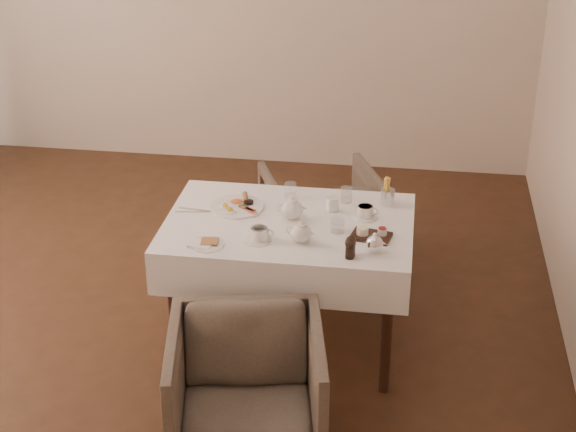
% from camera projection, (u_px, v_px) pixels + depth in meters
% --- Properties ---
extents(table, '(1.28, 0.88, 0.75)m').
position_uv_depth(table, '(289.00, 242.00, 4.61)').
color(table, black).
rests_on(table, ground).
extents(armchair_near, '(0.81, 0.83, 0.64)m').
position_uv_depth(armchair_near, '(247.00, 392.00, 3.98)').
color(armchair_near, '#4B4237').
rests_on(armchair_near, ground).
extents(armchair_far, '(0.90, 0.91, 0.64)m').
position_uv_depth(armchair_far, '(322.00, 220.00, 5.54)').
color(armchair_far, '#4B4237').
rests_on(armchair_far, ground).
extents(breakfast_plate, '(0.29, 0.29, 0.04)m').
position_uv_depth(breakfast_plate, '(237.00, 206.00, 4.70)').
color(breakfast_plate, white).
rests_on(breakfast_plate, table).
extents(side_plate, '(0.18, 0.17, 0.02)m').
position_uv_depth(side_plate, '(206.00, 244.00, 4.32)').
color(side_plate, white).
rests_on(side_plate, table).
extents(teapot_centre, '(0.17, 0.13, 0.13)m').
position_uv_depth(teapot_centre, '(292.00, 208.00, 4.56)').
color(teapot_centre, white).
rests_on(teapot_centre, table).
extents(teapot_front, '(0.17, 0.15, 0.12)m').
position_uv_depth(teapot_front, '(301.00, 232.00, 4.33)').
color(teapot_front, white).
rests_on(teapot_front, table).
extents(creamer, '(0.07, 0.07, 0.08)m').
position_uv_depth(creamer, '(333.00, 204.00, 4.65)').
color(creamer, white).
rests_on(creamer, table).
extents(teacup_near, '(0.14, 0.14, 0.07)m').
position_uv_depth(teacup_near, '(259.00, 235.00, 4.35)').
color(teacup_near, white).
rests_on(teacup_near, table).
extents(teacup_far, '(0.13, 0.13, 0.07)m').
position_uv_depth(teacup_far, '(365.00, 212.00, 4.59)').
color(teacup_far, white).
rests_on(teacup_far, table).
extents(glass_left, '(0.07, 0.07, 0.09)m').
position_uv_depth(glass_left, '(290.00, 191.00, 4.79)').
color(glass_left, silver).
rests_on(glass_left, table).
extents(glass_mid, '(0.08, 0.08, 0.10)m').
position_uv_depth(glass_mid, '(337.00, 223.00, 4.43)').
color(glass_mid, silver).
rests_on(glass_mid, table).
extents(glass_right, '(0.08, 0.08, 0.09)m').
position_uv_depth(glass_right, '(346.00, 195.00, 4.75)').
color(glass_right, silver).
rests_on(glass_right, table).
extents(condiment_board, '(0.22, 0.17, 0.05)m').
position_uv_depth(condiment_board, '(371.00, 235.00, 4.39)').
color(condiment_board, black).
rests_on(condiment_board, table).
extents(pepper_mill_left, '(0.05, 0.05, 0.11)m').
position_uv_depth(pepper_mill_left, '(350.00, 248.00, 4.19)').
color(pepper_mill_left, black).
rests_on(pepper_mill_left, table).
extents(pepper_mill_right, '(0.07, 0.07, 0.11)m').
position_uv_depth(pepper_mill_right, '(351.00, 246.00, 4.21)').
color(pepper_mill_right, black).
rests_on(pepper_mill_right, table).
extents(silver_pot, '(0.11, 0.09, 0.11)m').
position_uv_depth(silver_pot, '(374.00, 243.00, 4.23)').
color(silver_pot, white).
rests_on(silver_pot, table).
extents(fries_cup, '(0.07, 0.07, 0.16)m').
position_uv_depth(fries_cup, '(388.00, 193.00, 4.71)').
color(fries_cup, silver).
rests_on(fries_cup, table).
extents(cutlery_fork, '(0.18, 0.04, 0.00)m').
position_uv_depth(cutlery_fork, '(194.00, 210.00, 4.68)').
color(cutlery_fork, silver).
rests_on(cutlery_fork, table).
extents(cutlery_knife, '(0.18, 0.04, 0.00)m').
position_uv_depth(cutlery_knife, '(192.00, 212.00, 4.65)').
color(cutlery_knife, silver).
rests_on(cutlery_knife, table).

